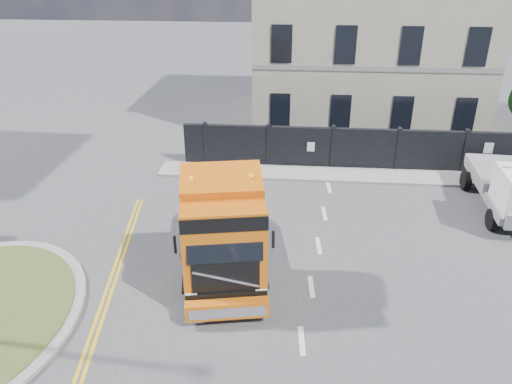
{
  "coord_description": "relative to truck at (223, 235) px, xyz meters",
  "views": [
    {
      "loc": [
        2.32,
        -13.07,
        9.45
      ],
      "look_at": [
        0.98,
        2.45,
        1.8
      ],
      "focal_mm": 35.0,
      "sensor_mm": 36.0,
      "label": 1
    }
  ],
  "objects": [
    {
      "name": "hoarding_fence",
      "position": [
        6.34,
        9.27,
        -0.66
      ],
      "size": [
        18.8,
        0.25,
        2.0
      ],
      "color": "black",
      "rests_on": "ground"
    },
    {
      "name": "truck",
      "position": [
        0.0,
        0.0,
        0.0
      ],
      "size": [
        3.4,
        6.5,
        3.7
      ],
      "rotation": [
        0.0,
        0.0,
        0.19
      ],
      "color": "black",
      "rests_on": "ground"
    },
    {
      "name": "ground",
      "position": [
        -0.21,
        0.27,
        -1.66
      ],
      "size": [
        120.0,
        120.0,
        0.0
      ],
      "primitive_type": "plane",
      "color": "#424244",
      "rests_on": "ground"
    },
    {
      "name": "georgian_building",
      "position": [
        5.79,
        16.77,
        4.11
      ],
      "size": [
        12.3,
        10.3,
        12.8
      ],
      "color": "#B6A790",
      "rests_on": "ground"
    },
    {
      "name": "pavement_far",
      "position": [
        5.79,
        8.37,
        -1.6
      ],
      "size": [
        20.0,
        1.6,
        0.12
      ],
      "primitive_type": "cube",
      "color": "gray",
      "rests_on": "ground"
    }
  ]
}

